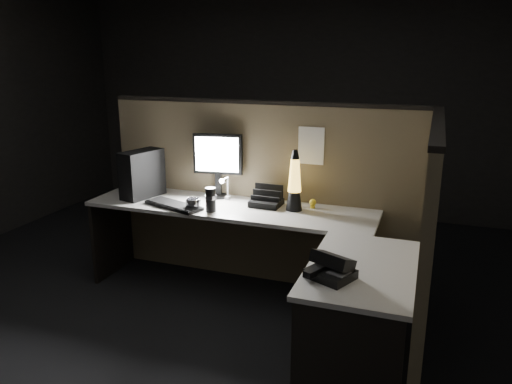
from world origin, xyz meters
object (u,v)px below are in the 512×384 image
(keyboard, at_px, (174,205))
(desk_phone, at_px, (330,268))
(pc_tower, at_px, (142,174))
(monitor, at_px, (218,159))
(lava_lamp, at_px, (295,185))

(keyboard, xyz_separation_m, desk_phone, (1.41, -0.84, 0.04))
(pc_tower, distance_m, keyboard, 0.45)
(pc_tower, distance_m, monitor, 0.64)
(keyboard, bearing_deg, desk_phone, -11.98)
(pc_tower, bearing_deg, keyboard, -8.98)
(keyboard, xyz_separation_m, lava_lamp, (0.91, 0.24, 0.18))
(pc_tower, bearing_deg, monitor, 35.18)
(keyboard, bearing_deg, lava_lamp, 33.68)
(monitor, bearing_deg, keyboard, -126.94)
(lava_lamp, bearing_deg, monitor, 168.46)
(monitor, xyz_separation_m, desk_phone, (1.20, -1.22, -0.27))
(desk_phone, bearing_deg, monitor, 159.05)
(monitor, distance_m, desk_phone, 1.74)
(pc_tower, height_order, keyboard, pc_tower)
(monitor, relative_size, desk_phone, 1.85)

